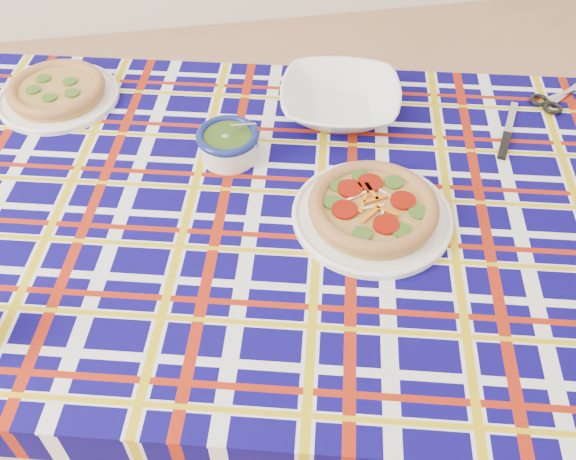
{
  "coord_description": "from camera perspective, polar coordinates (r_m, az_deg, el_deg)",
  "views": [
    {
      "loc": [
        0.15,
        -0.66,
        1.46
      ],
      "look_at": [
        0.27,
        0.06,
        0.69
      ],
      "focal_mm": 40.0,
      "sensor_mm": 36.0,
      "label": 1
    }
  ],
  "objects": [
    {
      "name": "pesto_bowl",
      "position": [
        1.22,
        -5.35,
        7.77
      ],
      "size": [
        0.14,
        0.14,
        0.07
      ],
      "primitive_type": null,
      "rotation": [
        0.0,
        0.0,
        -0.24
      ],
      "color": "#21390F",
      "rests_on": "tablecloth"
    },
    {
      "name": "kitchen_scissors",
      "position": [
        1.51,
        23.45,
        11.09
      ],
      "size": [
        0.18,
        0.14,
        0.01
      ],
      "primitive_type": null,
      "rotation": [
        0.0,
        0.0,
        0.46
      ],
      "color": "silver",
      "rests_on": "tablecloth"
    },
    {
      "name": "dining_table",
      "position": [
        1.18,
        -0.09,
        -0.23
      ],
      "size": [
        1.58,
        1.2,
        0.66
      ],
      "rotation": [
        0.0,
        0.0,
        -0.25
      ],
      "color": "brown",
      "rests_on": "floor"
    },
    {
      "name": "table_knife",
      "position": [
        1.39,
        19.19,
        9.28
      ],
      "size": [
        0.12,
        0.18,
        0.01
      ],
      "primitive_type": null,
      "rotation": [
        0.0,
        0.0,
        1.03
      ],
      "color": "silver",
      "rests_on": "tablecloth"
    },
    {
      "name": "second_focaccia_plate",
      "position": [
        1.45,
        -19.88,
        11.62
      ],
      "size": [
        0.31,
        0.31,
        0.05
      ],
      "primitive_type": null,
      "rotation": [
        0.0,
        0.0,
        -0.21
      ],
      "color": "#AA813C",
      "rests_on": "tablecloth"
    },
    {
      "name": "tablecloth",
      "position": [
        1.17,
        -0.09,
        0.49
      ],
      "size": [
        1.62,
        1.23,
        0.09
      ],
      "primitive_type": null,
      "rotation": [
        0.0,
        0.0,
        -0.25
      ],
      "color": "#0A0451",
      "rests_on": "dining_table"
    },
    {
      "name": "main_focaccia_plate",
      "position": [
        1.1,
        7.58,
        2.01
      ],
      "size": [
        0.32,
        0.32,
        0.06
      ],
      "primitive_type": null,
      "rotation": [
        0.0,
        0.0,
        -0.13
      ],
      "color": "#AA813C",
      "rests_on": "tablecloth"
    },
    {
      "name": "serving_bowl",
      "position": [
        1.33,
        4.64,
        11.38
      ],
      "size": [
        0.3,
        0.3,
        0.06
      ],
      "primitive_type": "imported",
      "rotation": [
        0.0,
        0.0,
        -0.25
      ],
      "color": "white",
      "rests_on": "tablecloth"
    }
  ]
}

